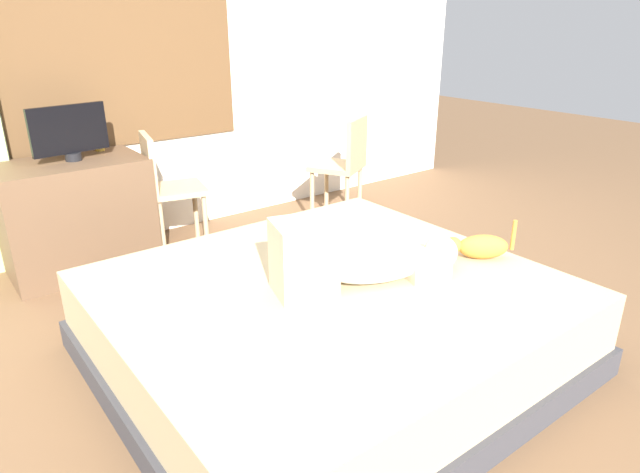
# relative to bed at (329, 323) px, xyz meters

# --- Properties ---
(ground_plane) EXTENTS (16.00, 16.00, 0.00)m
(ground_plane) POSITION_rel_bed_xyz_m (0.06, -0.07, -0.21)
(ground_plane) COLOR brown
(back_wall_with_window) EXTENTS (6.40, 0.14, 2.90)m
(back_wall_with_window) POSITION_rel_bed_xyz_m (0.06, 2.27, 1.24)
(back_wall_with_window) COLOR silver
(back_wall_with_window) RESTS_ON ground
(bed) EXTENTS (2.04, 1.89, 0.42)m
(bed) POSITION_rel_bed_xyz_m (0.00, 0.00, 0.00)
(bed) COLOR #38383D
(bed) RESTS_ON ground
(person_lying) EXTENTS (0.93, 0.48, 0.34)m
(person_lying) POSITION_rel_bed_xyz_m (0.12, -0.08, 0.33)
(person_lying) COLOR silver
(person_lying) RESTS_ON bed
(cat) EXTENTS (0.30, 0.26, 0.21)m
(cat) POSITION_rel_bed_xyz_m (0.80, -0.25, 0.28)
(cat) COLOR #C67A2D
(cat) RESTS_ON bed
(desk) EXTENTS (0.90, 0.56, 0.74)m
(desk) POSITION_rel_bed_xyz_m (-0.64, 1.87, 0.16)
(desk) COLOR brown
(desk) RESTS_ON ground
(tv_monitor) EXTENTS (0.48, 0.10, 0.35)m
(tv_monitor) POSITION_rel_bed_xyz_m (-0.60, 1.87, 0.71)
(tv_monitor) COLOR black
(tv_monitor) RESTS_ON desk
(cup) EXTENTS (0.06, 0.06, 0.10)m
(cup) POSITION_rel_bed_xyz_m (-0.38, 2.06, 0.58)
(cup) COLOR gold
(cup) RESTS_ON desk
(chair_by_desk) EXTENTS (0.45, 0.45, 0.86)m
(chair_by_desk) POSITION_rel_bed_xyz_m (-0.05, 1.78, 0.30)
(chair_by_desk) COLOR tan
(chair_by_desk) RESTS_ON ground
(chair_spare) EXTENTS (0.52, 0.52, 0.86)m
(chair_spare) POSITION_rel_bed_xyz_m (1.36, 1.51, 0.30)
(chair_spare) COLOR tan
(chair_spare) RESTS_ON ground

